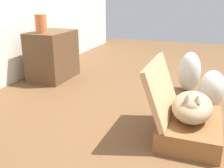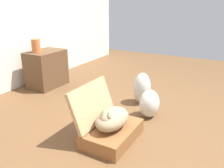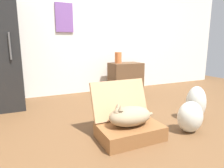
{
  "view_description": "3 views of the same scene",
  "coord_description": "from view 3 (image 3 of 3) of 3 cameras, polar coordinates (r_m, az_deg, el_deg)",
  "views": [
    {
      "loc": [
        -2.1,
        0.08,
        0.99
      ],
      "look_at": [
        -0.41,
        0.71,
        0.37
      ],
      "focal_mm": 41.67,
      "sensor_mm": 36.0,
      "label": 1
    },
    {
      "loc": [
        -2.1,
        -0.86,
        1.32
      ],
      "look_at": [
        0.03,
        0.33,
        0.46
      ],
      "focal_mm": 37.58,
      "sensor_mm": 36.0,
      "label": 2
    },
    {
      "loc": [
        -1.23,
        -1.43,
        0.93
      ],
      "look_at": [
        -0.21,
        0.78,
        0.43
      ],
      "focal_mm": 31.12,
      "sensor_mm": 36.0,
      "label": 3
    }
  ],
  "objects": [
    {
      "name": "ground_plane",
      "position": [
        2.11,
        14.84,
        -15.06
      ],
      "size": [
        7.68,
        7.68,
        0.0
      ],
      "primitive_type": "plane",
      "color": "brown",
      "rests_on": "ground"
    },
    {
      "name": "wall_back",
      "position": [
        3.91,
        -6.56,
        16.91
      ],
      "size": [
        6.4,
        0.15,
        2.6
      ],
      "color": "silver",
      "rests_on": "ground"
    },
    {
      "name": "suitcase_base",
      "position": [
        2.01,
        5.23,
        -13.75
      ],
      "size": [
        0.62,
        0.42,
        0.14
      ],
      "primitive_type": "cube",
      "color": "brown",
      "rests_on": "ground"
    },
    {
      "name": "suitcase_lid",
      "position": [
        2.1,
        2.26,
        -4.58
      ],
      "size": [
        0.62,
        0.18,
        0.4
      ],
      "primitive_type": "cube",
      "rotation": [
        1.21,
        0.0,
        0.0
      ],
      "color": "tan",
      "rests_on": "suitcase_base"
    },
    {
      "name": "cat",
      "position": [
        1.94,
        5.13,
        -9.28
      ],
      "size": [
        0.52,
        0.28,
        0.23
      ],
      "color": "#998466",
      "rests_on": "suitcase_base"
    },
    {
      "name": "plastic_bag_white",
      "position": [
        2.27,
        21.94,
        -8.93
      ],
      "size": [
        0.29,
        0.23,
        0.34
      ],
      "primitive_type": "ellipsoid",
      "color": "silver",
      "rests_on": "ground"
    },
    {
      "name": "plastic_bag_clear",
      "position": [
        2.64,
        23.42,
        -5.17
      ],
      "size": [
        0.25,
        0.23,
        0.43
      ],
      "primitive_type": "ellipsoid",
      "color": "silver",
      "rests_on": "ground"
    },
    {
      "name": "side_table",
      "position": [
        3.8,
        3.98,
        1.83
      ],
      "size": [
        0.6,
        0.41,
        0.58
      ],
      "primitive_type": "cube",
      "color": "brown",
      "rests_on": "ground"
    },
    {
      "name": "vase_tall",
      "position": [
        3.71,
        1.83,
        7.75
      ],
      "size": [
        0.13,
        0.13,
        0.21
      ],
      "primitive_type": "cylinder",
      "color": "#CC6B38",
      "rests_on": "side_table"
    }
  ]
}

